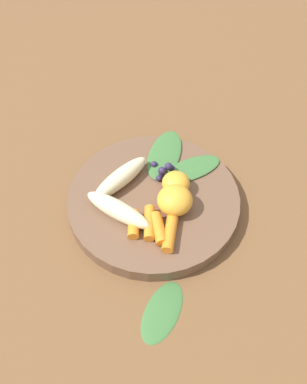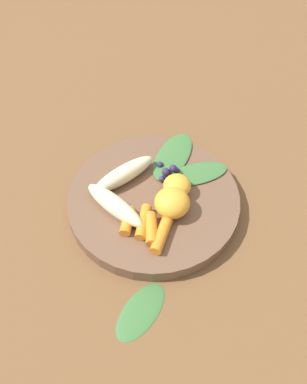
% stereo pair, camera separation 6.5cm
% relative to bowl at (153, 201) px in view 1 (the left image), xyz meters
% --- Properties ---
extents(ground_plane, '(2.40, 2.40, 0.00)m').
position_rel_bowl_xyz_m(ground_plane, '(0.00, 0.00, -0.01)').
color(ground_plane, brown).
extents(bowl, '(0.28, 0.28, 0.02)m').
position_rel_bowl_xyz_m(bowl, '(0.00, 0.00, 0.00)').
color(bowl, brown).
rests_on(bowl, ground_plane).
extents(banana_peeled_left, '(0.04, 0.12, 0.03)m').
position_rel_bowl_xyz_m(banana_peeled_left, '(0.06, -0.02, 0.03)').
color(banana_peeled_left, beige).
rests_on(banana_peeled_left, bowl).
extents(banana_peeled_right, '(0.12, 0.04, 0.03)m').
position_rel_bowl_xyz_m(banana_peeled_right, '(0.01, -0.06, 0.03)').
color(banana_peeled_right, beige).
rests_on(banana_peeled_right, bowl).
extents(orange_segment_near, '(0.04, 0.04, 0.03)m').
position_rel_bowl_xyz_m(orange_segment_near, '(-0.03, 0.02, 0.03)').
color(orange_segment_near, '#F4A833').
rests_on(orange_segment_near, bowl).
extents(orange_segment_far, '(0.05, 0.05, 0.04)m').
position_rel_bowl_xyz_m(orange_segment_far, '(-0.00, 0.04, 0.03)').
color(orange_segment_far, '#F4A833').
rests_on(orange_segment_far, bowl).
extents(carrot_front, '(0.05, 0.04, 0.02)m').
position_rel_bowl_xyz_m(carrot_front, '(0.07, 0.01, 0.02)').
color(carrot_front, orange).
rests_on(carrot_front, bowl).
extents(carrot_mid_left, '(0.06, 0.05, 0.02)m').
position_rel_bowl_xyz_m(carrot_mid_left, '(0.05, 0.03, 0.02)').
color(carrot_mid_left, orange).
rests_on(carrot_mid_left, bowl).
extents(carrot_mid_right, '(0.05, 0.05, 0.02)m').
position_rel_bowl_xyz_m(carrot_mid_right, '(0.05, 0.05, 0.02)').
color(carrot_mid_right, orange).
rests_on(carrot_mid_right, bowl).
extents(carrot_rear, '(0.06, 0.04, 0.02)m').
position_rel_bowl_xyz_m(carrot_rear, '(0.05, 0.07, 0.02)').
color(carrot_rear, orange).
rests_on(carrot_rear, bowl).
extents(blueberry_pile, '(0.04, 0.04, 0.02)m').
position_rel_bowl_xyz_m(blueberry_pile, '(-0.05, -0.02, 0.02)').
color(blueberry_pile, '#2D234C').
rests_on(blueberry_pile, bowl).
extents(kale_leaf_left, '(0.12, 0.09, 0.00)m').
position_rel_bowl_xyz_m(kale_leaf_left, '(-0.08, 0.02, 0.01)').
color(kale_leaf_left, '#3D7038').
rests_on(kale_leaf_left, bowl).
extents(kale_leaf_right, '(0.13, 0.09, 0.00)m').
position_rel_bowl_xyz_m(kale_leaf_right, '(-0.08, -0.04, 0.01)').
color(kale_leaf_right, '#3D7038').
rests_on(kale_leaf_right, bowl).
extents(kale_leaf_stray, '(0.10, 0.07, 0.01)m').
position_rel_bowl_xyz_m(kale_leaf_stray, '(0.14, 0.12, -0.01)').
color(kale_leaf_stray, '#3D7038').
rests_on(kale_leaf_stray, ground_plane).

